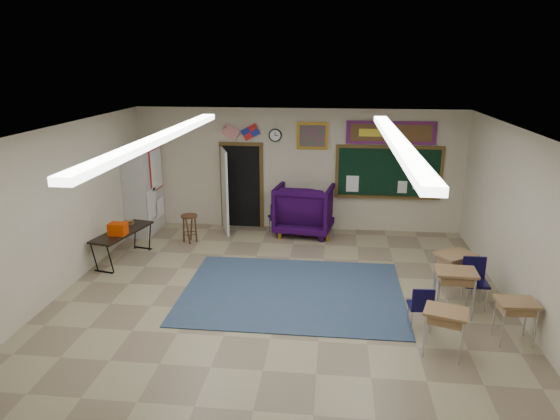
# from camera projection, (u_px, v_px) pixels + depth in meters

# --- Properties ---
(floor) EXTENTS (9.00, 9.00, 0.00)m
(floor) POSITION_uv_depth(u_px,v_px,m) (277.00, 313.00, 8.43)
(floor) COLOR gray
(floor) RESTS_ON ground
(back_wall) EXTENTS (8.00, 0.04, 3.00)m
(back_wall) POSITION_uv_depth(u_px,v_px,m) (298.00, 170.00, 12.28)
(back_wall) COLOR beige
(back_wall) RESTS_ON floor
(left_wall) EXTENTS (0.04, 9.00, 3.00)m
(left_wall) POSITION_uv_depth(u_px,v_px,m) (41.00, 220.00, 8.41)
(left_wall) COLOR beige
(left_wall) RESTS_ON floor
(right_wall) EXTENTS (0.04, 9.00, 3.00)m
(right_wall) POSITION_uv_depth(u_px,v_px,m) (538.00, 238.00, 7.58)
(right_wall) COLOR beige
(right_wall) RESTS_ON floor
(ceiling) EXTENTS (8.00, 9.00, 0.04)m
(ceiling) POSITION_uv_depth(u_px,v_px,m) (276.00, 135.00, 7.56)
(ceiling) COLOR beige
(ceiling) RESTS_ON back_wall
(area_rug) EXTENTS (4.00, 3.00, 0.02)m
(area_rug) POSITION_uv_depth(u_px,v_px,m) (293.00, 292.00, 9.16)
(area_rug) COLOR #2F425A
(area_rug) RESTS_ON floor
(fluorescent_strips) EXTENTS (3.86, 6.00, 0.10)m
(fluorescent_strips) POSITION_uv_depth(u_px,v_px,m) (276.00, 139.00, 7.58)
(fluorescent_strips) COLOR white
(fluorescent_strips) RESTS_ON ceiling
(doorway) EXTENTS (1.10, 0.89, 2.16)m
(doorway) POSITION_uv_depth(u_px,v_px,m) (237.00, 187.00, 12.42)
(doorway) COLOR black
(doorway) RESTS_ON back_wall
(chalkboard) EXTENTS (2.55, 0.14, 1.30)m
(chalkboard) POSITION_uv_depth(u_px,v_px,m) (388.00, 174.00, 12.02)
(chalkboard) COLOR #553C18
(chalkboard) RESTS_ON back_wall
(bulletin_board) EXTENTS (2.10, 0.05, 0.55)m
(bulletin_board) POSITION_uv_depth(u_px,v_px,m) (391.00, 133.00, 11.74)
(bulletin_board) COLOR #B20F10
(bulletin_board) RESTS_ON back_wall
(framed_art_print) EXTENTS (0.75, 0.05, 0.65)m
(framed_art_print) POSITION_uv_depth(u_px,v_px,m) (312.00, 136.00, 11.96)
(framed_art_print) COLOR #A2761F
(framed_art_print) RESTS_ON back_wall
(wall_clock) EXTENTS (0.32, 0.05, 0.32)m
(wall_clock) POSITION_uv_depth(u_px,v_px,m) (275.00, 135.00, 12.06)
(wall_clock) COLOR black
(wall_clock) RESTS_ON back_wall
(wall_flags) EXTENTS (1.16, 0.06, 0.70)m
(wall_flags) POSITION_uv_depth(u_px,v_px,m) (240.00, 129.00, 12.08)
(wall_flags) COLOR red
(wall_flags) RESTS_ON back_wall
(storage_cabinet) EXTENTS (0.59, 1.25, 2.20)m
(storage_cabinet) POSITION_uv_depth(u_px,v_px,m) (144.00, 188.00, 12.16)
(storage_cabinet) COLOR #AFAFAA
(storage_cabinet) RESTS_ON floor
(wingback_armchair) EXTENTS (1.52, 1.55, 1.24)m
(wingback_armchair) POSITION_uv_depth(u_px,v_px,m) (305.00, 208.00, 12.17)
(wingback_armchair) COLOR black
(wingback_armchair) RESTS_ON floor
(student_chair_reading) EXTENTS (0.51, 0.51, 0.81)m
(student_chair_reading) POSITION_uv_depth(u_px,v_px,m) (277.00, 218.00, 12.13)
(student_chair_reading) COLOR black
(student_chair_reading) RESTS_ON floor
(student_chair_desk_a) EXTENTS (0.40, 0.40, 0.75)m
(student_chair_desk_a) POSITION_uv_depth(u_px,v_px,m) (420.00, 307.00, 7.83)
(student_chair_desk_a) COLOR black
(student_chair_desk_a) RESTS_ON floor
(student_chair_desk_b) EXTENTS (0.43, 0.43, 0.86)m
(student_chair_desk_b) POSITION_uv_depth(u_px,v_px,m) (475.00, 284.00, 8.51)
(student_chair_desk_b) COLOR black
(student_chair_desk_b) RESTS_ON floor
(student_desk_front_left) EXTENTS (0.68, 0.52, 0.80)m
(student_desk_front_left) POSITION_uv_depth(u_px,v_px,m) (454.00, 290.00, 8.26)
(student_desk_front_left) COLOR #9E7849
(student_desk_front_left) RESTS_ON floor
(student_desk_front_right) EXTENTS (0.80, 0.74, 0.78)m
(student_desk_front_right) POSITION_uv_depth(u_px,v_px,m) (454.00, 271.00, 9.01)
(student_desk_front_right) COLOR #9E7849
(student_desk_front_right) RESTS_ON floor
(student_desk_back_left) EXTENTS (0.70, 0.60, 0.71)m
(student_desk_back_left) POSITION_uv_depth(u_px,v_px,m) (444.00, 330.00, 7.12)
(student_desk_back_left) COLOR #9E7849
(student_desk_back_left) RESTS_ON floor
(student_desk_back_right) EXTENTS (0.59, 0.45, 0.68)m
(student_desk_back_right) POSITION_uv_depth(u_px,v_px,m) (515.00, 319.00, 7.45)
(student_desk_back_right) COLOR #9E7849
(student_desk_back_right) RESTS_ON floor
(folding_table) EXTENTS (0.85, 1.65, 0.90)m
(folding_table) POSITION_uv_depth(u_px,v_px,m) (123.00, 244.00, 10.55)
(folding_table) COLOR black
(folding_table) RESTS_ON floor
(wooden_stool) EXTENTS (0.38, 0.38, 0.66)m
(wooden_stool) POSITION_uv_depth(u_px,v_px,m) (190.00, 228.00, 11.60)
(wooden_stool) COLOR #542F19
(wooden_stool) RESTS_ON floor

